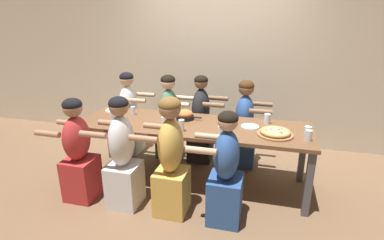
% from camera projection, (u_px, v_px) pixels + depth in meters
% --- Properties ---
extents(ground_plane, '(18.00, 18.00, 0.00)m').
position_uv_depth(ground_plane, '(192.00, 181.00, 3.73)').
color(ground_plane, brown).
rests_on(ground_plane, ground).
extents(restaurant_back_panel, '(10.00, 0.06, 3.20)m').
position_uv_depth(restaurant_back_panel, '(216.00, 40.00, 4.54)').
color(restaurant_back_panel, beige).
rests_on(restaurant_back_panel, ground).
extents(dining_table, '(2.71, 0.83, 0.75)m').
position_uv_depth(dining_table, '(192.00, 130.00, 3.50)').
color(dining_table, brown).
rests_on(dining_table, ground).
extents(pizza_board_main, '(0.38, 0.38, 0.06)m').
position_uv_depth(pizza_board_main, '(275.00, 133.00, 3.14)').
color(pizza_board_main, '#996B42').
rests_on(pizza_board_main, dining_table).
extents(skillet_bowl, '(0.32, 0.22, 0.12)m').
position_uv_depth(skillet_bowl, '(185.00, 115.00, 3.63)').
color(skillet_bowl, black).
rests_on(skillet_bowl, dining_table).
extents(empty_plate_a, '(0.23, 0.23, 0.02)m').
position_uv_depth(empty_plate_a, '(114.00, 110.00, 3.98)').
color(empty_plate_a, white).
rests_on(empty_plate_a, dining_table).
extents(empty_plate_b, '(0.20, 0.20, 0.02)m').
position_uv_depth(empty_plate_b, '(250.00, 127.00, 3.38)').
color(empty_plate_b, white).
rests_on(empty_plate_b, dining_table).
extents(cocktail_glass_blue, '(0.08, 0.08, 0.11)m').
position_uv_depth(cocktail_glass_blue, '(308.00, 131.00, 3.16)').
color(cocktail_glass_blue, silver).
rests_on(cocktail_glass_blue, dining_table).
extents(drinking_glass_a, '(0.07, 0.07, 0.11)m').
position_uv_depth(drinking_glass_a, '(308.00, 136.00, 3.00)').
color(drinking_glass_a, silver).
rests_on(drinking_glass_a, dining_table).
extents(drinking_glass_b, '(0.07, 0.07, 0.15)m').
position_uv_depth(drinking_glass_b, '(113.00, 119.00, 3.46)').
color(drinking_glass_b, silver).
rests_on(drinking_glass_b, dining_table).
extents(drinking_glass_c, '(0.06, 0.06, 0.11)m').
position_uv_depth(drinking_glass_c, '(133.00, 111.00, 3.79)').
color(drinking_glass_c, silver).
rests_on(drinking_glass_c, dining_table).
extents(drinking_glass_d, '(0.08, 0.08, 0.11)m').
position_uv_depth(drinking_glass_d, '(267.00, 119.00, 3.48)').
color(drinking_glass_d, silver).
rests_on(drinking_glass_d, dining_table).
extents(drinking_glass_e, '(0.08, 0.08, 0.11)m').
position_uv_depth(drinking_glass_e, '(165.00, 121.00, 3.41)').
color(drinking_glass_e, silver).
rests_on(drinking_glass_e, dining_table).
extents(drinking_glass_f, '(0.06, 0.06, 0.13)m').
position_uv_depth(drinking_glass_f, '(181.00, 126.00, 3.24)').
color(drinking_glass_f, silver).
rests_on(drinking_glass_f, dining_table).
extents(drinking_glass_g, '(0.06, 0.06, 0.12)m').
position_uv_depth(drinking_glass_g, '(221.00, 132.00, 3.08)').
color(drinking_glass_g, silver).
rests_on(drinking_glass_g, dining_table).
extents(diner_near_center, '(0.51, 0.40, 1.24)m').
position_uv_depth(diner_near_center, '(171.00, 161.00, 2.97)').
color(diner_near_center, gold).
rests_on(diner_near_center, ground).
extents(diner_near_midleft, '(0.51, 0.40, 1.21)m').
position_uv_depth(diner_near_midleft, '(123.00, 157.00, 3.10)').
color(diner_near_midleft, silver).
rests_on(diner_near_midleft, ground).
extents(diner_near_left, '(0.51, 0.40, 1.16)m').
position_uv_depth(diner_near_left, '(78.00, 154.00, 3.24)').
color(diner_near_left, '#B22D2D').
rests_on(diner_near_left, ground).
extents(diner_far_left, '(0.51, 0.40, 1.20)m').
position_uv_depth(diner_far_left, '(129.00, 116.00, 4.39)').
color(diner_far_left, silver).
rests_on(diner_far_left, ground).
extents(diner_far_center, '(0.51, 0.40, 1.21)m').
position_uv_depth(diner_far_center, '(201.00, 123.00, 4.14)').
color(diner_far_center, '#232328').
rests_on(diner_far_center, ground).
extents(diner_far_midright, '(0.51, 0.40, 1.18)m').
position_uv_depth(diner_far_midright, '(244.00, 127.00, 4.00)').
color(diner_far_midright, '#2D5193').
rests_on(diner_far_midright, ground).
extents(diner_far_midleft, '(0.51, 0.40, 1.20)m').
position_uv_depth(diner_far_midleft, '(169.00, 120.00, 4.25)').
color(diner_far_midleft, '#477556').
rests_on(diner_far_midleft, ground).
extents(diner_near_midright, '(0.51, 0.40, 1.14)m').
position_uv_depth(diner_near_midright, '(225.00, 173.00, 2.86)').
color(diner_near_midright, '#2D5193').
rests_on(diner_near_midright, ground).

